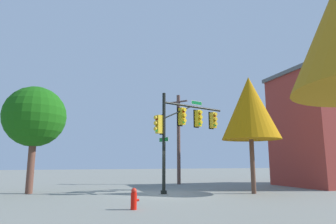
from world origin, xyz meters
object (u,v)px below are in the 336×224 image
object	(u,v)px
signal_pole_assembly	(184,124)
tree_mid	(250,108)
utility_pole	(179,137)
fire_hydrant	(134,199)
tree_far	(35,117)

from	to	relation	value
signal_pole_assembly	tree_mid	distance (m)	4.22
utility_pole	fire_hydrant	xyz separation A→B (m)	(-6.29, -11.62, -3.54)
utility_pole	tree_far	distance (m)	11.71
fire_hydrant	tree_far	world-z (taller)	tree_far
signal_pole_assembly	tree_far	xyz separation A→B (m)	(-9.04, 2.22, 0.34)
tree_far	fire_hydrant	bearing A→B (deg)	-58.40
signal_pole_assembly	tree_mid	world-z (taller)	tree_mid
signal_pole_assembly	utility_pole	bearing A→B (deg)	72.52
tree_mid	tree_far	xyz separation A→B (m)	(-12.63, 4.25, -0.57)
fire_hydrant	tree_far	distance (m)	9.90
tree_mid	signal_pole_assembly	bearing A→B (deg)	150.59
tree_mid	tree_far	size ratio (longest dim) A/B	1.10
signal_pole_assembly	tree_far	size ratio (longest dim) A/B	0.94
signal_pole_assembly	utility_pole	distance (m)	6.50
utility_pole	tree_far	xyz separation A→B (m)	(-10.99, -3.97, 0.64)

